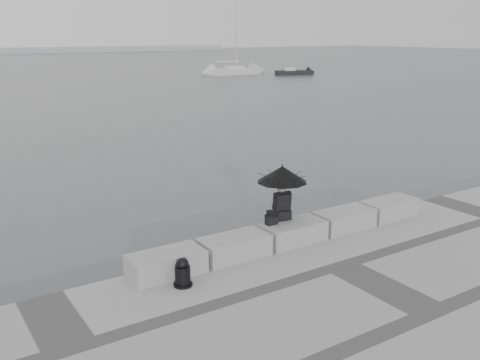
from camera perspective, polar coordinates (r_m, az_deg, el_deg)
ground at (r=13.78m, az=4.40°, el=-7.94°), size 360.00×360.00×0.00m
stone_block_far_left at (r=11.50m, az=-7.87°, el=-8.86°), size 1.60×0.80×0.50m
stone_block_left at (r=12.25m, az=-0.62°, el=-7.16°), size 1.60×0.80×0.50m
stone_block_centre at (r=13.17m, az=5.66°, el=-5.58°), size 1.60×0.80×0.50m
stone_block_right at (r=14.24m, az=11.03°, el=-4.17°), size 1.60×0.80×0.50m
stone_block_far_right at (r=15.42m, az=15.60°, el=-2.94°), size 1.60×0.80×0.50m
seated_person at (r=13.01m, az=4.53°, el=0.05°), size 1.24×1.24×1.39m
bag at (r=12.90m, az=3.38°, el=-4.37°), size 0.28×0.16×0.18m
mooring_bollard at (r=10.99m, az=-6.13°, el=-9.98°), size 0.39×0.39×0.61m
sailboat_right at (r=75.07m, az=-0.70°, el=11.59°), size 7.57×2.58×12.90m
small_motorboat at (r=74.75m, az=5.80°, el=11.34°), size 5.33×3.03×1.10m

